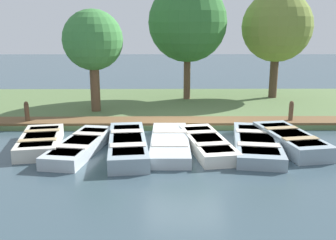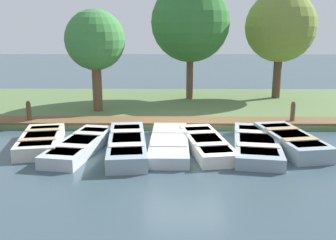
{
  "view_description": "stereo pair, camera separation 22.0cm",
  "coord_description": "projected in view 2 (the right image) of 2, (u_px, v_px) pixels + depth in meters",
  "views": [
    {
      "loc": [
        11.16,
        -0.63,
        3.35
      ],
      "look_at": [
        0.14,
        -0.53,
        0.65
      ],
      "focal_mm": 40.0,
      "sensor_mm": 36.0,
      "label": 1
    },
    {
      "loc": [
        11.16,
        -0.41,
        3.35
      ],
      "look_at": [
        0.14,
        -0.53,
        0.65
      ],
      "focal_mm": 40.0,
      "sensor_mm": 36.0,
      "label": 2
    }
  ],
  "objects": [
    {
      "name": "park_tree_center",
      "position": [
        280.0,
        27.0,
        17.0
      ],
      "size": [
        3.2,
        3.2,
        5.04
      ],
      "color": "#4C3828",
      "rests_on": "ground_plane"
    },
    {
      "name": "rowboat_6",
      "position": [
        290.0,
        140.0,
        10.75
      ],
      "size": [
        3.12,
        1.55,
        0.44
      ],
      "rotation": [
        0.0,
        0.0,
        0.17
      ],
      "color": "#8C9EA8",
      "rests_on": "ground_plane"
    },
    {
      "name": "park_tree_far_left",
      "position": [
        95.0,
        41.0,
        14.34
      ],
      "size": [
        2.31,
        2.31,
        4.09
      ],
      "color": "brown",
      "rests_on": "ground_plane"
    },
    {
      "name": "rowboat_0",
      "position": [
        41.0,
        141.0,
        10.83
      ],
      "size": [
        2.77,
        1.54,
        0.4
      ],
      "rotation": [
        0.0,
        0.0,
        0.18
      ],
      "color": "beige",
      "rests_on": "ground_plane"
    },
    {
      "name": "shore_bank",
      "position": [
        181.0,
        105.0,
        16.47
      ],
      "size": [
        8.0,
        24.0,
        0.16
      ],
      "color": "#567042",
      "rests_on": "ground_plane"
    },
    {
      "name": "dock_walkway",
      "position": [
        184.0,
        123.0,
        13.14
      ],
      "size": [
        1.03,
        21.49,
        0.24
      ],
      "color": "brown",
      "rests_on": "ground_plane"
    },
    {
      "name": "rowboat_2",
      "position": [
        127.0,
        144.0,
        10.46
      ],
      "size": [
        3.68,
        1.41,
        0.42
      ],
      "rotation": [
        0.0,
        0.0,
        0.11
      ],
      "color": "#8C9EA8",
      "rests_on": "ground_plane"
    },
    {
      "name": "mooring_post_far",
      "position": [
        293.0,
        114.0,
        12.91
      ],
      "size": [
        0.16,
        0.16,
        0.92
      ],
      "color": "brown",
      "rests_on": "ground_plane"
    },
    {
      "name": "park_tree_left",
      "position": [
        190.0,
        23.0,
        16.68
      ],
      "size": [
        3.52,
        3.52,
        5.38
      ],
      "color": "brown",
      "rests_on": "ground_plane"
    },
    {
      "name": "rowboat_1",
      "position": [
        81.0,
        145.0,
        10.51
      ],
      "size": [
        3.37,
        1.47,
        0.35
      ],
      "rotation": [
        0.0,
        0.0,
        -0.16
      ],
      "color": "#B2BCC1",
      "rests_on": "ground_plane"
    },
    {
      "name": "ground_plane",
      "position": [
        185.0,
        139.0,
        11.63
      ],
      "size": [
        80.0,
        80.0,
        0.0
      ],
      "primitive_type": "plane",
      "color": "#384C56"
    },
    {
      "name": "rowboat_3",
      "position": [
        169.0,
        143.0,
        10.74
      ],
      "size": [
        3.53,
        1.1,
        0.33
      ],
      "rotation": [
        0.0,
        0.0,
        -0.01
      ],
      "color": "#B2BCC1",
      "rests_on": "ground_plane"
    },
    {
      "name": "mooring_post_near",
      "position": [
        29.0,
        114.0,
        13.01
      ],
      "size": [
        0.16,
        0.16,
        0.92
      ],
      "color": "brown",
      "rests_on": "ground_plane"
    },
    {
      "name": "rowboat_4",
      "position": [
        206.0,
        143.0,
        10.63
      ],
      "size": [
        3.29,
        1.47,
        0.36
      ],
      "rotation": [
        0.0,
        0.0,
        0.16
      ],
      "color": "silver",
      "rests_on": "ground_plane"
    },
    {
      "name": "rowboat_5",
      "position": [
        256.0,
        144.0,
        10.62
      ],
      "size": [
        3.71,
        1.76,
        0.35
      ],
      "rotation": [
        0.0,
        0.0,
        -0.16
      ],
      "color": "#8C9EA8",
      "rests_on": "ground_plane"
    }
  ]
}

